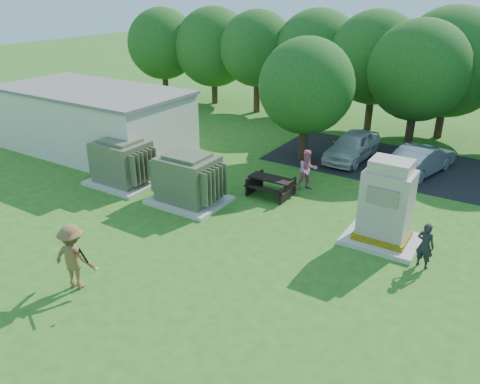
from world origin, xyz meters
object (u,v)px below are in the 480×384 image
Objects in this scene: picnic_table at (271,184)px; batter at (74,257)px; transformer_right at (188,180)px; car_white at (352,146)px; generator_cabinet at (386,207)px; person_at_picnic at (307,170)px; car_silver_a at (422,159)px; person_by_generator at (425,245)px; transformer_left at (122,163)px.

batter is at bearing -100.49° from picnic_table.
transformer_right is 9.34m from car_white.
batter is (0.87, -6.43, 0.05)m from transformer_right.
picnic_table is at bearing 43.92° from transformer_right.
generator_cabinet is (7.69, 1.01, 0.36)m from transformer_right.
person_at_picnic is 0.43× the size of car_silver_a.
person_by_generator is (9.25, 0.13, -0.20)m from transformer_right.
generator_cabinet is at bearing 7.47° from transformer_right.
generator_cabinet is at bearing -15.17° from picnic_table.
picnic_table is at bearing -171.66° from person_at_picnic.
car_white is at bearing -42.82° from person_by_generator.
picnic_table is 0.44× the size of car_white.
transformer_right is 0.70× the size of car_white.
car_white is 1.01× the size of car_silver_a.
transformer_right is at bearing 15.21° from person_by_generator.
transformer_left is 8.16m from person_at_picnic.
transformer_right is at bearing 64.15° from car_silver_a.
batter is at bearing -132.50° from generator_cabinet.
transformer_right is at bearing -111.09° from car_white.
person_at_picnic is (-4.15, 2.78, -0.43)m from generator_cabinet.
car_silver_a is (-1.98, 8.31, -0.08)m from person_by_generator.
batter is at bearing 52.47° from person_by_generator.
generator_cabinet is 10.10m from batter.
generator_cabinet reaches higher than person_by_generator.
transformer_right is at bearing -177.85° from person_at_picnic.
car_silver_a is at bearing 37.59° from transformer_left.
picnic_table is 7.68m from car_silver_a.
car_white reaches higher than picnic_table.
batter is at bearing -149.45° from person_at_picnic.
generator_cabinet reaches higher than transformer_left.
person_by_generator is (6.74, -2.28, 0.27)m from picnic_table.
picnic_table is (2.50, 2.41, -0.47)m from transformer_right.
car_silver_a is (7.27, 8.44, -0.28)m from transformer_right.
generator_cabinet is at bearing -78.59° from person_at_picnic.
car_silver_a is (3.73, 4.66, -0.21)m from person_at_picnic.
picnic_table is 0.91× the size of batter.
car_white is at bearing 65.66° from transformer_right.
person_at_picnic is at bearing 66.15° from car_silver_a.
person_at_picnic reaches higher than picnic_table.
picnic_table is 1.03× the size of person_at_picnic.
generator_cabinet is at bearing -146.75° from batter.
batter is 0.48× the size of car_silver_a.
picnic_table is at bearing 66.57° from car_silver_a.
car_white is at bearing 77.56° from picnic_table.
person_at_picnic is at bearing -90.59° from car_white.
transformer_left is at bearing 52.45° from car_silver_a.
picnic_table is at bearing 21.24° from transformer_left.
picnic_table is 0.44× the size of car_silver_a.
person_by_generator is at bearing -77.40° from person_at_picnic.
car_silver_a is at bearing -127.53° from batter.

